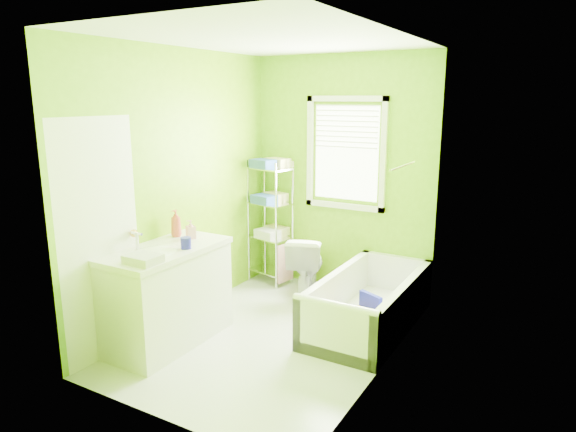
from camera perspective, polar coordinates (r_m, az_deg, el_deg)
The scene contains 9 objects.
ground at distance 4.85m, azimuth -1.52°, elevation -13.17°, with size 2.90×2.90×0.00m, color silver.
room_envelope at distance 4.39m, azimuth -1.64°, elevation 5.26°, with size 2.14×2.94×2.62m.
window at distance 5.62m, azimuth 6.44°, elevation 7.57°, with size 0.92×0.05×1.22m.
door at distance 4.43m, azimuth -20.12°, elevation -2.70°, with size 0.09×0.80×2.00m.
right_wall_decor at distance 3.98m, azimuth 11.07°, elevation 0.91°, with size 0.04×1.48×1.17m.
bathtub at distance 5.01m, azimuth 8.87°, elevation -10.30°, with size 0.76×1.63×0.53m.
toilet at distance 5.70m, azimuth 2.02°, elevation -5.41°, with size 0.38×0.66×0.67m, color white.
vanity at distance 4.68m, azimuth -13.30°, elevation -8.28°, with size 0.60×1.17×1.13m.
wire_shelf_unit at distance 5.93m, azimuth -1.86°, elevation 0.82°, with size 0.54×0.44×1.46m.
Camera 1 is at (2.27, -3.71, 2.14)m, focal length 32.00 mm.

